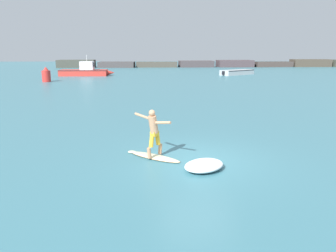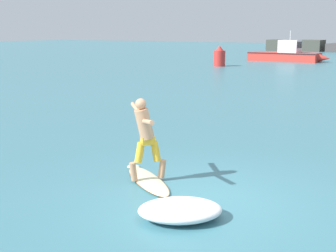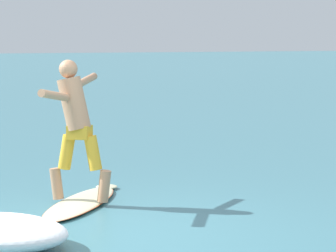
{
  "view_description": "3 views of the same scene",
  "coord_description": "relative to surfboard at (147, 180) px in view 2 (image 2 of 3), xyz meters",
  "views": [
    {
      "loc": [
        -1.68,
        -10.58,
        3.68
      ],
      "look_at": [
        -0.9,
        1.66,
        0.82
      ],
      "focal_mm": 35.0,
      "sensor_mm": 36.0,
      "label": 1
    },
    {
      "loc": [
        3.67,
        -7.21,
        3.04
      ],
      "look_at": [
        -1.89,
        1.83,
        0.85
      ],
      "focal_mm": 50.0,
      "sensor_mm": 36.0,
      "label": 2
    },
    {
      "loc": [
        7.39,
        -2.63,
        1.97
      ],
      "look_at": [
        -1.9,
        1.69,
        0.84
      ],
      "focal_mm": 85.0,
      "sensor_mm": 36.0,
      "label": 3
    }
  ],
  "objects": [
    {
      "name": "surfer",
      "position": [
        -0.01,
        -0.06,
        1.0
      ],
      "size": [
        1.24,
        1.09,
        1.67
      ],
      "color": "tan",
      "rests_on": "surfboard"
    },
    {
      "name": "ground_plane",
      "position": [
        1.48,
        -0.35,
        -0.03
      ],
      "size": [
        200.0,
        200.0,
        0.0
      ],
      "primitive_type": "plane",
      "color": "#3A727F"
    },
    {
      "name": "small_boat_offshore",
      "position": [
        -9.16,
        37.93,
        0.63
      ],
      "size": [
        8.13,
        2.51,
        2.96
      ],
      "color": "red",
      "rests_on": "ground"
    },
    {
      "name": "surfboard",
      "position": [
        0.0,
        0.0,
        0.0
      ],
      "size": [
        2.01,
        1.69,
        0.2
      ],
      "color": "beige",
      "rests_on": "ground"
    },
    {
      "name": "wave_foam_at_tail",
      "position": [
        1.54,
        -1.32,
        0.12
      ],
      "size": [
        1.72,
        1.64,
        0.3
      ],
      "color": "white",
      "rests_on": "ground"
    },
    {
      "name": "channel_marker_buoy",
      "position": [
        -12.08,
        28.78,
        0.75
      ],
      "size": [
        0.99,
        0.99,
        1.75
      ],
      "color": "red",
      "rests_on": "ground"
    }
  ]
}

